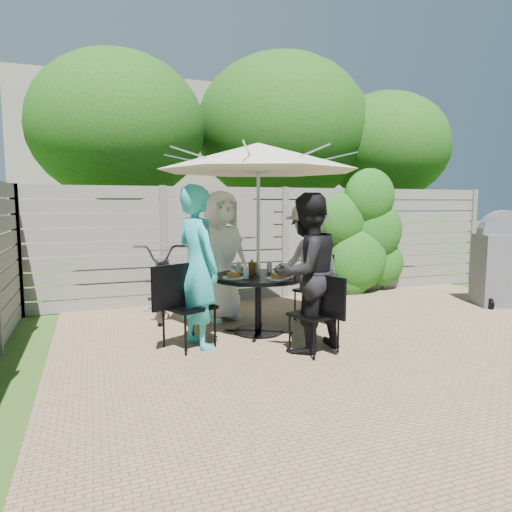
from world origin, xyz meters
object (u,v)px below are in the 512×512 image
object	(u,v)px
plate_extra	(286,275)
syrup_jug	(252,269)
plate_right	(281,271)
coffee_cup	(254,268)
person_front	(307,273)
bbq_grill	(502,263)
chair_right	(315,302)
plate_back	(241,270)
person_right	(308,263)
glass_left	(246,272)
bicycle	(163,277)
chair_back	(215,300)
patio_table	(258,293)
glass_right	(269,267)
plate_front	(278,277)
chair_front	(315,330)
person_back	(220,256)
person_left	(198,267)
umbrella	(258,157)
chair_left	(188,324)
glass_front	(279,271)
glass_back	(239,268)

from	to	relation	value
plate_extra	syrup_jug	bearing A→B (deg)	142.31
plate_right	coffee_cup	bearing A→B (deg)	157.63
person_front	bbq_grill	world-z (taller)	person_front
chair_right	plate_back	world-z (taller)	chair_right
person_right	glass_left	bearing A→B (deg)	-84.50
plate_right	plate_extra	bearing A→B (deg)	-103.10
person_right	bicycle	bearing A→B (deg)	-143.86
chair_back	coffee_cup	distance (m)	0.92
patio_table	bbq_grill	distance (m)	4.04
glass_right	syrup_jug	bearing A→B (deg)	-152.39
chair_right	plate_extra	size ratio (longest dim) A/B	3.64
plate_front	plate_right	world-z (taller)	same
chair_front	person_front	world-z (taller)	person_front
person_back	chair_front	bearing A→B (deg)	-89.99
plate_extra	bbq_grill	bearing A→B (deg)	5.92
bbq_grill	bicycle	bearing A→B (deg)	-174.13
glass_left	glass_right	bearing A→B (deg)	39.87
plate_extra	bbq_grill	world-z (taller)	bbq_grill
plate_front	glass_left	world-z (taller)	glass_left
patio_table	person_right	size ratio (longest dim) A/B	0.87
glass_right	plate_right	bearing A→B (deg)	-28.39
person_right	plate_back	world-z (taller)	person_right
syrup_jug	plate_front	bearing A→B (deg)	-63.81
coffee_cup	syrup_jug	bearing A→B (deg)	-115.40
patio_table	plate_right	bearing A→B (deg)	17.87
person_left	glass_right	size ratio (longest dim) A/B	12.74
chair_right	glass_left	distance (m)	1.34
patio_table	umbrella	world-z (taller)	umbrella
coffee_cup	plate_front	bearing A→B (deg)	-81.91
chair_left	glass_front	bearing A→B (deg)	-20.96
chair_left	bbq_grill	bearing A→B (deg)	-20.01
person_front	plate_extra	distance (m)	0.57
glass_right	bbq_grill	world-z (taller)	bbq_grill
plate_front	coffee_cup	size ratio (longest dim) A/B	2.17
patio_table	bicycle	world-z (taller)	bicycle
plate_extra	glass_back	distance (m)	0.63
chair_front	glass_back	distance (m)	1.34
patio_table	person_back	bearing A→B (deg)	107.87
glass_back	plate_front	bearing A→B (deg)	-62.52
patio_table	plate_extra	world-z (taller)	plate_extra
person_back	bicycle	xyz separation A→B (m)	(-0.66, 0.70, -0.35)
plate_back	glass_left	size ratio (longest dim) A/B	1.86
syrup_jug	bicycle	world-z (taller)	bicycle
umbrella	syrup_jug	bearing A→B (deg)	158.06
syrup_jug	bicycle	distance (m)	1.71
person_left	umbrella	bearing A→B (deg)	-90.00
glass_back	umbrella	bearing A→B (deg)	-50.13
umbrella	chair_left	size ratio (longest dim) A/B	3.12
chair_right	plate_back	bearing A→B (deg)	-27.26
person_front	plate_right	bearing A→B (deg)	-113.45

